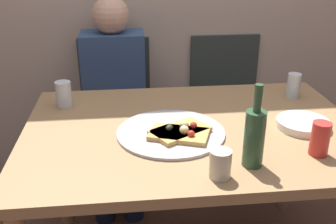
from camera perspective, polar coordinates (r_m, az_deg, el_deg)
name	(u,v)px	position (r m, az deg, el deg)	size (l,w,h in m)	color
dining_table	(193,145)	(1.65, 3.61, -4.71)	(1.37, 0.94, 0.75)	#99754C
pizza_tray	(171,133)	(1.55, 0.40, -2.97)	(0.42, 0.42, 0.01)	#ADADB2
pizza_slice_last	(180,134)	(1.50, 1.67, -3.16)	(0.25, 0.20, 0.05)	tan
pizza_slice_extra	(181,130)	(1.53, 1.84, -2.65)	(0.26, 0.23, 0.05)	tan
wine_bottle	(254,136)	(1.33, 12.32, -3.46)	(0.07, 0.07, 0.29)	#2D5133
tumbler_near	(293,85)	(1.99, 17.61, 3.67)	(0.06, 0.06, 0.12)	silver
tumbler_far	(64,94)	(1.84, -14.77, 2.46)	(0.07, 0.07, 0.12)	silver
wine_glass	(220,164)	(1.27, 7.52, -7.42)	(0.07, 0.07, 0.10)	beige
soda_can	(320,139)	(1.48, 21.02, -3.60)	(0.07, 0.07, 0.12)	red
plate_stack	(303,124)	(1.69, 18.85, -1.63)	(0.21, 0.21, 0.03)	white
chair_left	(116,103)	(2.49, -7.49, 1.23)	(0.44, 0.44, 0.90)	#2D3833
chair_right	(227,99)	(2.56, 8.42, 1.88)	(0.44, 0.44, 0.90)	#2D3833
guest_in_sweater	(115,93)	(2.30, -7.70, 2.75)	(0.36, 0.56, 1.17)	navy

